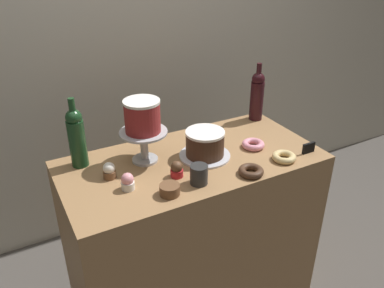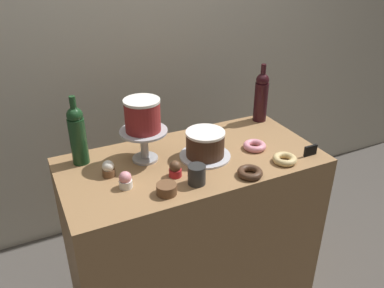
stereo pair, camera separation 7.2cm
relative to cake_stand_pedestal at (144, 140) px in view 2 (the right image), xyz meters
name	(u,v)px [view 2 (the right image)]	position (x,y,z in m)	size (l,w,h in m)	color
back_wall	(129,33)	(0.20, 0.79, 0.31)	(6.00, 0.05, 2.60)	#BCB7A8
display_counter	(192,232)	(0.20, -0.09, -0.55)	(1.22, 0.61, 0.89)	#997047
cake_stand_pedestal	(144,140)	(0.00, 0.00, 0.00)	(0.22, 0.22, 0.15)	#B2B2B7
white_layer_cake	(142,115)	(0.00, 0.00, 0.12)	(0.16, 0.16, 0.15)	maroon
silver_serving_platter	(205,156)	(0.26, -0.10, -0.10)	(0.24, 0.24, 0.01)	silver
chocolate_round_cake	(205,143)	(0.26, -0.10, -0.03)	(0.18, 0.18, 0.12)	#3D2619
wine_bottle_green	(77,134)	(-0.27, 0.10, 0.04)	(0.08, 0.08, 0.33)	#193D1E
wine_bottle_dark_red	(261,96)	(0.74, 0.14, 0.04)	(0.08, 0.08, 0.33)	black
cupcake_strawberry	(125,180)	(-0.15, -0.18, -0.07)	(0.06, 0.06, 0.07)	white
cupcake_vanilla	(108,169)	(-0.19, -0.07, -0.07)	(0.06, 0.06, 0.07)	brown
cupcake_chocolate	(175,169)	(0.07, -0.19, -0.07)	(0.06, 0.06, 0.07)	red
donut_chocolate	(250,172)	(0.36, -0.33, -0.09)	(0.11, 0.11, 0.03)	#472D1E
donut_pink	(255,146)	(0.52, -0.13, -0.09)	(0.11, 0.11, 0.03)	pink
donut_glazed	(285,159)	(0.57, -0.30, -0.09)	(0.11, 0.11, 0.03)	#E0C17F
cookie_stack	(167,189)	(-0.01, -0.30, -0.08)	(0.08, 0.08, 0.04)	brown
price_sign_chalkboard	(310,150)	(0.72, -0.30, -0.08)	(0.07, 0.01, 0.05)	black
coffee_cup_ceramic	(197,175)	(0.13, -0.28, -0.06)	(0.08, 0.08, 0.08)	#282828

